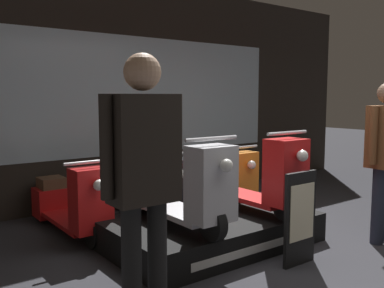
{
  "coord_description": "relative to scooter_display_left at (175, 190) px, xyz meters",
  "views": [
    {
      "loc": [
        -3.13,
        -2.42,
        1.54
      ],
      "look_at": [
        -0.15,
        1.57,
        0.98
      ],
      "focal_mm": 40.0,
      "sensor_mm": 36.0,
      "label": 1
    }
  ],
  "objects": [
    {
      "name": "ground_plane",
      "position": [
        0.86,
        -0.9,
        -0.65
      ],
      "size": [
        30.0,
        30.0,
        0.0
      ],
      "primitive_type": "plane",
      "color": "#2D2D33"
    },
    {
      "name": "shop_wall_back",
      "position": [
        0.86,
        2.24,
        0.95
      ],
      "size": [
        9.06,
        0.09,
        3.2
      ],
      "color": "#28231E",
      "rests_on": "ground_plane"
    },
    {
      "name": "display_platform",
      "position": [
        0.48,
        0.05,
        -0.5
      ],
      "size": [
        2.12,
        1.34,
        0.3
      ],
      "color": "black",
      "rests_on": "ground_plane"
    },
    {
      "name": "scooter_display_left",
      "position": [
        0.0,
        0.0,
        0.0
      ],
      "size": [
        0.55,
        1.63,
        0.9
      ],
      "color": "black",
      "rests_on": "display_platform"
    },
    {
      "name": "scooter_display_right",
      "position": [
        0.95,
        0.0,
        0.0
      ],
      "size": [
        0.55,
        1.63,
        0.9
      ],
      "color": "black",
      "rests_on": "display_platform"
    },
    {
      "name": "scooter_backrow_0",
      "position": [
        -0.56,
        1.23,
        -0.3
      ],
      "size": [
        0.55,
        1.63,
        0.9
      ],
      "color": "black",
      "rests_on": "ground_plane"
    },
    {
      "name": "scooter_backrow_1",
      "position": [
        0.48,
        1.23,
        -0.3
      ],
      "size": [
        0.55,
        1.63,
        0.9
      ],
      "color": "black",
      "rests_on": "ground_plane"
    },
    {
      "name": "scooter_backrow_2",
      "position": [
        1.51,
        1.23,
        -0.3
      ],
      "size": [
        0.55,
        1.63,
        0.9
      ],
      "color": "black",
      "rests_on": "ground_plane"
    },
    {
      "name": "person_left_browsing",
      "position": [
        -0.92,
        -1.0,
        0.43
      ],
      "size": [
        0.59,
        0.24,
        1.8
      ],
      "color": "black",
      "rests_on": "ground_plane"
    },
    {
      "name": "price_sign_board",
      "position": [
        0.78,
        -0.88,
        -0.21
      ],
      "size": [
        0.39,
        0.04,
        0.86
      ],
      "color": "black",
      "rests_on": "ground_plane"
    },
    {
      "name": "street_bollard",
      "position": [
        4.06,
        0.18,
        -0.2
      ],
      "size": [
        0.12,
        0.12,
        0.9
      ],
      "color": "black",
      "rests_on": "ground_plane"
    }
  ]
}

